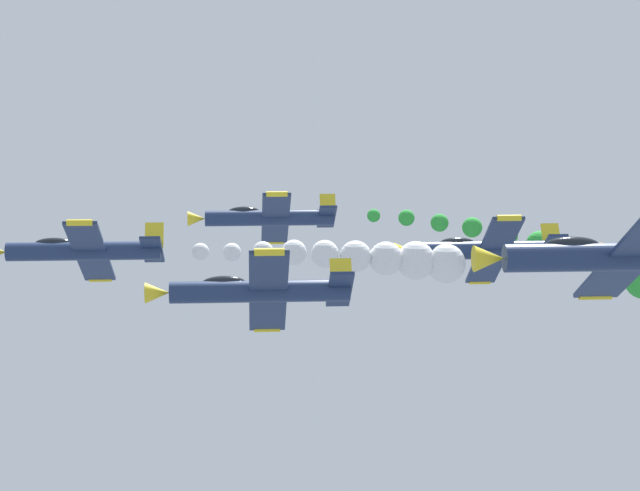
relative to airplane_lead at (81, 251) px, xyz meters
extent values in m
cylinder|color=navy|center=(-0.02, -0.18, -0.03)|extent=(1.51, 9.00, 1.51)
cube|color=navy|center=(-0.07, -0.58, -0.11)|extent=(7.98, 1.90, 4.89)
cylinder|color=yellow|center=(-4.01, -0.58, 2.26)|extent=(0.49, 1.40, 0.49)
cylinder|color=yellow|center=(3.88, -0.58, -2.48)|extent=(0.49, 1.40, 0.49)
cube|color=navy|center=(0.01, -4.18, 0.02)|extent=(3.35, 1.20, 2.11)
cube|color=yellow|center=(0.48, -4.28, 0.80)|extent=(0.94, 1.10, 1.44)
ellipsoid|color=black|center=(0.24, 1.62, 0.40)|extent=(1.05, 2.20, 1.01)
sphere|color=white|center=(-0.19, -7.03, -0.11)|extent=(1.03, 1.03, 1.03)
sphere|color=white|center=(-0.01, -8.88, -0.19)|extent=(1.10, 1.10, 1.10)
sphere|color=white|center=(0.04, -10.73, -0.19)|extent=(1.26, 1.26, 1.26)
sphere|color=white|center=(0.12, -12.58, -0.27)|extent=(1.53, 1.53, 1.53)
sphere|color=white|center=(0.10, -14.43, -0.37)|extent=(1.67, 1.67, 1.67)
sphere|color=white|center=(0.05, -16.27, -0.54)|extent=(1.92, 1.92, 1.92)
sphere|color=white|center=(0.15, -18.12, -0.71)|extent=(2.05, 2.05, 2.05)
sphere|color=white|center=(0.35, -19.97, -0.88)|extent=(2.34, 2.34, 2.34)
sphere|color=white|center=(0.37, -21.82, -1.10)|extent=(2.40, 2.40, 2.40)
cylinder|color=navy|center=(-10.96, -10.41, -0.29)|extent=(1.54, 9.00, 1.54)
cone|color=yellow|center=(-10.96, -5.31, -0.29)|extent=(1.46, 1.20, 1.46)
cube|color=navy|center=(-11.02, -10.81, -0.37)|extent=(7.51, 1.90, 5.60)
cylinder|color=yellow|center=(-14.73, -10.81, 2.36)|extent=(0.50, 1.40, 0.50)
cylinder|color=yellow|center=(-7.32, -10.81, -3.10)|extent=(0.50, 1.40, 0.50)
cube|color=navy|center=(-10.93, -14.41, -0.25)|extent=(3.17, 1.20, 2.40)
cube|color=yellow|center=(-10.39, -14.51, 0.48)|extent=(1.06, 1.10, 1.37)
ellipsoid|color=black|center=(-10.67, -8.61, 0.11)|extent=(1.06, 2.20, 1.04)
cylinder|color=navy|center=(11.70, -11.39, 0.18)|extent=(1.50, 9.00, 1.50)
cone|color=yellow|center=(11.70, -6.29, 0.18)|extent=(1.42, 1.20, 1.42)
cube|color=navy|center=(11.65, -11.79, 0.09)|extent=(8.11, 1.90, 4.67)
cylinder|color=yellow|center=(7.65, -11.79, 2.35)|extent=(0.49, 1.40, 0.49)
cylinder|color=yellow|center=(15.66, -11.79, -2.17)|extent=(0.49, 1.40, 0.49)
cube|color=navy|center=(11.73, -15.39, 0.22)|extent=(3.40, 1.20, 2.02)
cube|color=yellow|center=(12.18, -15.49, 1.02)|extent=(0.91, 1.10, 1.46)
ellipsoid|color=black|center=(11.95, -9.59, 0.61)|extent=(1.04, 2.20, 1.00)
sphere|color=green|center=(11.69, -18.69, 0.28)|extent=(0.94, 0.94, 0.94)
sphere|color=green|center=(11.55, -20.99, 0.12)|extent=(1.15, 1.15, 1.15)
sphere|color=green|center=(11.26, -23.30, -0.22)|extent=(1.27, 1.27, 1.27)
sphere|color=green|center=(11.16, -25.60, -0.55)|extent=(1.43, 1.43, 1.43)
sphere|color=green|center=(10.67, -27.91, -1.06)|extent=(1.69, 1.69, 1.69)
sphere|color=green|center=(10.28, -30.21, -1.66)|extent=(1.88, 1.88, 1.88)
sphere|color=green|center=(9.93, -32.52, -2.33)|extent=(2.04, 2.04, 2.04)
sphere|color=green|center=(9.30, -34.82, -3.16)|extent=(2.27, 2.27, 2.27)
cylinder|color=navy|center=(0.85, -24.43, -0.40)|extent=(1.53, 9.00, 1.53)
cone|color=yellow|center=(0.85, -19.33, -0.40)|extent=(1.45, 1.20, 1.45)
cube|color=navy|center=(0.80, -24.83, -0.48)|extent=(7.66, 1.90, 5.39)
cylinder|color=yellow|center=(-2.98, -24.83, 2.14)|extent=(0.50, 1.40, 0.50)
cylinder|color=yellow|center=(4.58, -24.83, -3.10)|extent=(0.50, 1.40, 0.50)
cube|color=navy|center=(0.88, -28.43, -0.36)|extent=(3.22, 1.20, 2.31)
cube|color=yellow|center=(1.40, -28.53, 0.40)|extent=(1.03, 1.10, 1.39)
ellipsoid|color=black|center=(1.14, -22.63, 0.01)|extent=(1.06, 2.20, 1.03)
sphere|color=orange|center=(0.97, -31.58, -0.48)|extent=(0.92, 0.92, 0.92)
sphere|color=orange|center=(0.65, -33.73, -0.66)|extent=(1.21, 1.21, 1.21)
cylinder|color=navy|center=(-23.85, -24.19, 3.59)|extent=(1.50, 9.00, 1.50)
cone|color=yellow|center=(-23.85, -19.09, 3.59)|extent=(1.43, 1.20, 1.43)
cube|color=navy|center=(-23.90, -24.59, 3.50)|extent=(8.07, 1.90, 4.74)
cylinder|color=yellow|center=(-19.91, -24.59, 1.21)|extent=(0.49, 1.40, 0.49)
ellipsoid|color=black|center=(-23.61, -22.39, 4.02)|extent=(1.04, 2.20, 1.01)
camera|label=1|loc=(-65.72, -9.79, 11.23)|focal=62.85mm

